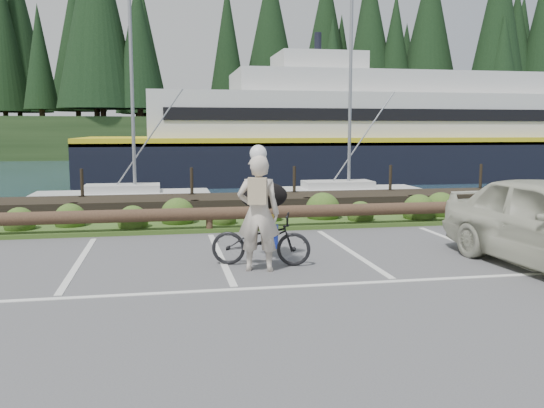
{
  "coord_description": "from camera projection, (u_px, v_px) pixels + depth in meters",
  "views": [
    {
      "loc": [
        -1.02,
        -8.87,
        2.42
      ],
      "look_at": [
        0.86,
        1.15,
        1.1
      ],
      "focal_mm": 38.0,
      "sensor_mm": 36.0,
      "label": 1
    }
  ],
  "objects": [
    {
      "name": "harbor_backdrop",
      "position": [
        173.0,
        146.0,
        85.69
      ],
      "size": [
        170.0,
        160.0,
        30.0
      ],
      "color": "#1C3343",
      "rests_on": "ground"
    },
    {
      "name": "dog",
      "position": [
        264.0,
        196.0,
        10.76
      ],
      "size": [
        0.66,
        0.98,
        0.52
      ],
      "primitive_type": "ellipsoid",
      "rotation": [
        0.0,
        0.0,
        1.3
      ],
      "color": "black",
      "rests_on": "bicycle"
    },
    {
      "name": "cyclist",
      "position": [
        258.0,
        213.0,
        9.81
      ],
      "size": [
        0.83,
        0.65,
        2.0
      ],
      "primitive_type": "imported",
      "rotation": [
        0.0,
        0.0,
        2.87
      ],
      "color": "beige",
      "rests_on": "ground"
    },
    {
      "name": "log_rail",
      "position": [
        209.0,
        233.0,
        13.62
      ],
      "size": [
        32.0,
        0.3,
        0.6
      ],
      "primitive_type": null,
      "color": "#443021",
      "rests_on": "ground"
    },
    {
      "name": "ground",
      "position": [
        232.0,
        283.0,
        9.14
      ],
      "size": [
        72.0,
        72.0,
        0.0
      ],
      "primitive_type": "plane",
      "color": "#4C4C4E"
    },
    {
      "name": "bicycle",
      "position": [
        261.0,
        239.0,
        10.29
      ],
      "size": [
        1.88,
        1.07,
        0.93
      ],
      "primitive_type": "imported",
      "rotation": [
        0.0,
        0.0,
        1.3
      ],
      "color": "black",
      "rests_on": "ground"
    },
    {
      "name": "vegetation_strip",
      "position": [
        207.0,
        226.0,
        14.3
      ],
      "size": [
        34.0,
        1.6,
        0.1
      ],
      "primitive_type": "cube",
      "color": "#3D5B21",
      "rests_on": "ground"
    }
  ]
}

